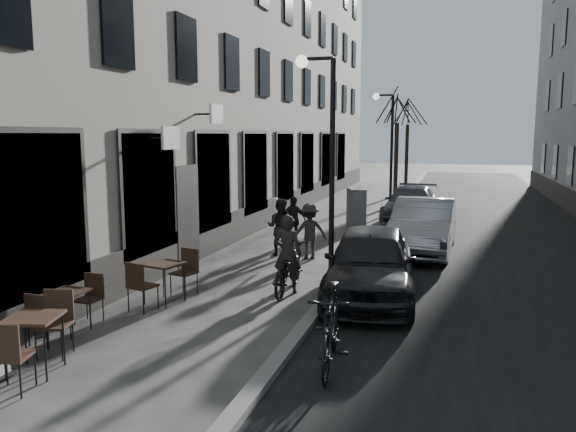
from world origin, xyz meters
The scene contains 21 objects.
ground centered at (0.00, 0.00, 0.00)m, with size 120.00×120.00×0.00m, color #3D3A37.
road centered at (3.85, 16.00, 0.00)m, with size 7.30×60.00×0.00m, color black.
kerb centered at (0.20, 16.00, 0.06)m, with size 0.25×60.00×0.12m, color slate.
building_left centered at (-6.00, 16.50, 8.00)m, with size 4.00×35.00×16.00m, color #A89A8C.
streetlamp_near centered at (-0.17, 6.00, 3.16)m, with size 0.90×0.28×5.09m.
streetlamp_far centered at (-0.17, 18.00, 3.16)m, with size 0.90×0.28×5.09m.
tree_near centered at (-0.10, 21.00, 4.66)m, with size 2.40×2.40×5.70m.
tree_far centered at (-0.10, 27.00, 4.66)m, with size 2.40×2.40×5.70m.
bistro_set_a centered at (-3.03, 0.13, 0.51)m, with size 0.86×1.74×0.99m.
bistro_set_b centered at (-3.64, 1.62, 0.45)m, with size 0.63×1.50×0.88m.
bistro_set_c centered at (-2.92, 3.66, 0.50)m, with size 0.83×1.71×0.98m.
utility_cabinet centered at (-0.80, 14.04, 0.71)m, with size 0.52×0.94×1.42m, color slate.
bicycle centered at (-0.76, 5.11, 0.52)m, with size 0.69×1.97×1.03m, color black.
cyclist_rider centered at (-0.76, 5.11, 0.85)m, with size 0.62×0.40×1.69m, color black.
pedestrian_near centered at (-2.03, 8.64, 0.80)m, with size 0.78×0.61×1.60m, color black.
pedestrian_mid centered at (-1.13, 8.45, 0.76)m, with size 0.99×0.57×1.53m, color #292624.
pedestrian_far centered at (-2.12, 10.26, 0.75)m, with size 0.87×0.36×1.49m, color black.
car_near centered at (1.00, 5.18, 0.75)m, with size 1.77×4.41×1.50m, color black.
car_mid centered at (1.80, 10.22, 0.77)m, with size 1.62×4.66×1.53m, color #94969C.
car_far centered at (1.02, 15.97, 0.68)m, with size 1.90×4.67×1.35m, color #363A40.
moped centered at (0.97, 1.48, 0.60)m, with size 0.56×2.00×1.20m, color black.
Camera 1 is at (2.60, -6.15, 3.38)m, focal length 35.00 mm.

